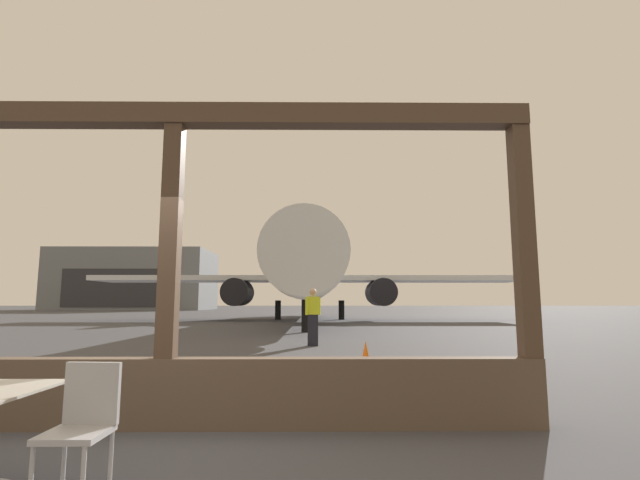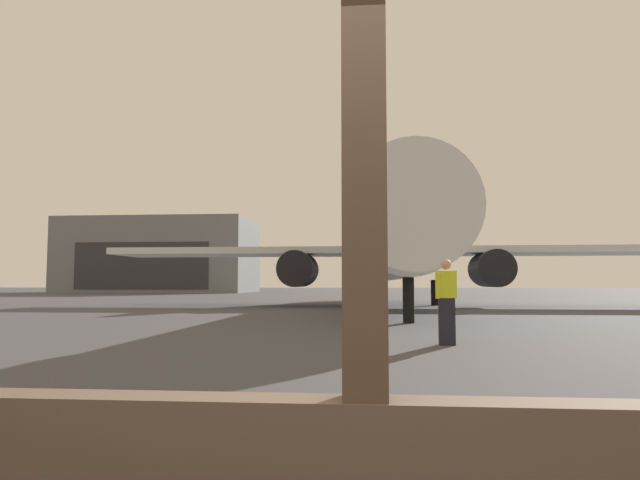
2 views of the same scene
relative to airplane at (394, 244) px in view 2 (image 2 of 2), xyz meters
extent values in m
plane|color=#424247|center=(-1.18, 12.81, -3.28)|extent=(220.00, 220.00, 0.00)
cube|color=#4C3828|center=(-1.18, -27.19, -1.60)|extent=(0.20, 0.20, 3.37)
cylinder|color=silver|center=(0.00, 1.05, 0.02)|extent=(3.72, 27.05, 3.72)
cone|color=silver|center=(0.00, -13.78, 0.02)|extent=(3.54, 2.60, 3.54)
cylinder|color=black|center=(0.00, -11.88, 0.17)|extent=(3.80, 0.90, 3.80)
cube|color=silver|center=(-8.20, 2.02, -0.28)|extent=(14.53, 4.20, 0.36)
cube|color=silver|center=(8.20, 2.02, -0.28)|extent=(14.53, 4.20, 0.36)
cylinder|color=black|center=(-5.06, 0.62, -1.28)|extent=(1.90, 3.20, 1.90)
cylinder|color=black|center=(5.06, 0.62, -1.28)|extent=(1.90, 3.20, 1.90)
cube|color=black|center=(0.00, 13.07, 4.28)|extent=(0.36, 4.40, 5.20)
cylinder|color=black|center=(0.00, -11.58, -2.56)|extent=(0.36, 0.36, 1.43)
cylinder|color=black|center=(-2.40, 3.02, -2.56)|extent=(0.44, 0.44, 1.43)
cylinder|color=black|center=(2.40, 3.02, -2.56)|extent=(0.44, 0.44, 1.43)
cube|color=black|center=(0.36, -17.93, -2.80)|extent=(0.32, 0.20, 0.95)
cube|color=yellow|center=(0.36, -17.93, -2.05)|extent=(0.40, 0.22, 0.55)
sphere|color=tan|center=(0.36, -17.93, -1.65)|extent=(0.22, 0.22, 0.22)
cylinder|color=yellow|center=(0.17, -18.07, -2.08)|extent=(0.09, 0.09, 0.52)
cylinder|color=yellow|center=(0.56, -17.78, -2.08)|extent=(0.09, 0.09, 0.52)
cube|color=slate|center=(-29.89, 46.25, 1.64)|extent=(24.72, 13.94, 9.84)
cube|color=#2D2D33|center=(-29.89, 39.23, 0.16)|extent=(17.30, 0.10, 5.90)
camera|label=1|loc=(0.45, -32.36, -1.93)|focal=26.03mm
camera|label=2|loc=(-1.15, -29.78, -2.03)|focal=32.08mm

